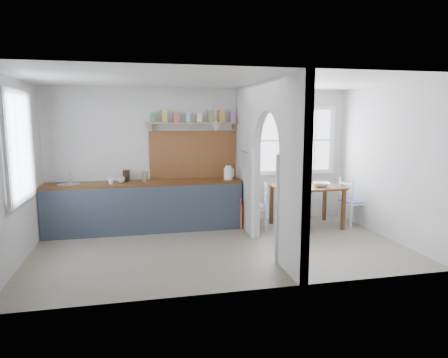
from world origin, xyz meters
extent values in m
cube|color=#6B645C|center=(0.00, 0.00, 0.00)|extent=(5.80, 3.20, 0.01)
cube|color=silver|center=(0.00, 0.00, 2.60)|extent=(5.80, 3.20, 0.01)
cube|color=silver|center=(0.00, 1.60, 1.30)|extent=(5.80, 0.01, 2.60)
cube|color=silver|center=(0.00, -1.60, 1.30)|extent=(5.80, 0.01, 2.60)
cube|color=silver|center=(-2.90, 0.00, 1.30)|extent=(0.01, 3.20, 2.60)
cube|color=silver|center=(2.90, 0.00, 1.30)|extent=(0.01, 3.20, 2.60)
cube|color=silver|center=(0.70, -1.20, 1.30)|extent=(0.12, 0.80, 2.60)
cube|color=silver|center=(0.70, 1.00, 1.30)|extent=(0.12, 1.20, 2.60)
cube|color=silver|center=(0.70, -0.20, 2.08)|extent=(0.12, 1.20, 1.05)
cube|color=brown|center=(-1.13, 1.30, 0.88)|extent=(3.50, 0.60, 0.05)
cube|color=#35404F|center=(-1.13, 1.01, 0.42)|extent=(3.50, 0.03, 0.85)
cube|color=black|center=(-1.13, 1.35, 0.42)|extent=(3.46, 0.45, 0.85)
cylinder|color=#ABB2BB|center=(-2.43, 1.30, 0.89)|extent=(0.40, 0.40, 0.02)
cube|color=brown|center=(-0.20, 1.58, 1.35)|extent=(1.65, 0.03, 0.90)
cube|color=#937656|center=(-0.20, 1.49, 1.95)|extent=(1.75, 0.20, 0.03)
cube|color=#29724D|center=(-0.95, 1.49, 2.06)|extent=(0.09, 0.09, 0.18)
cube|color=gold|center=(-0.74, 1.49, 2.06)|extent=(0.09, 0.09, 0.18)
cube|color=#A7493E|center=(-0.52, 1.49, 2.06)|extent=(0.09, 0.09, 0.18)
cube|color=#6AABB6|center=(-0.31, 1.49, 2.06)|extent=(0.09, 0.09, 0.18)
cube|color=beige|center=(-0.10, 1.49, 2.06)|extent=(0.09, 0.09, 0.18)
cube|color=#5B7244|center=(0.11, 1.49, 2.06)|extent=(0.09, 0.09, 0.18)
cube|color=#B97C29|center=(0.33, 1.49, 2.06)|extent=(0.09, 0.09, 0.18)
cube|color=#855F96|center=(0.54, 1.49, 2.06)|extent=(0.09, 0.09, 0.18)
cone|color=beige|center=(0.15, 1.15, 1.88)|extent=(0.26, 0.26, 0.16)
cylinder|color=#ABB2BB|center=(0.61, 0.90, 1.45)|extent=(0.02, 0.50, 0.02)
imported|color=white|center=(-1.72, 1.18, 0.95)|extent=(0.13, 0.13, 0.09)
imported|color=beige|center=(-1.55, 1.29, 0.95)|extent=(0.16, 0.16, 0.11)
cube|color=black|center=(-1.46, 1.44, 1.00)|extent=(0.12, 0.15, 0.21)
cylinder|color=olive|center=(-1.13, 1.39, 0.99)|extent=(0.12, 0.12, 0.17)
cube|color=#DB2173|center=(0.58, 0.99, 0.28)|extent=(0.02, 0.03, 0.61)
cube|color=orange|center=(0.58, 0.95, 0.25)|extent=(0.02, 0.03, 0.44)
imported|color=white|center=(2.07, 0.79, 0.82)|extent=(0.39, 0.39, 0.08)
imported|color=#77A97A|center=(1.77, 0.77, 0.83)|extent=(0.10, 0.10, 0.09)
cylinder|color=black|center=(1.46, 0.86, 0.79)|extent=(0.21, 0.21, 0.01)
imported|color=#723D79|center=(1.87, 1.09, 0.87)|extent=(0.18, 0.18, 0.18)
camera|label=1|loc=(-1.27, -5.94, 2.03)|focal=32.00mm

